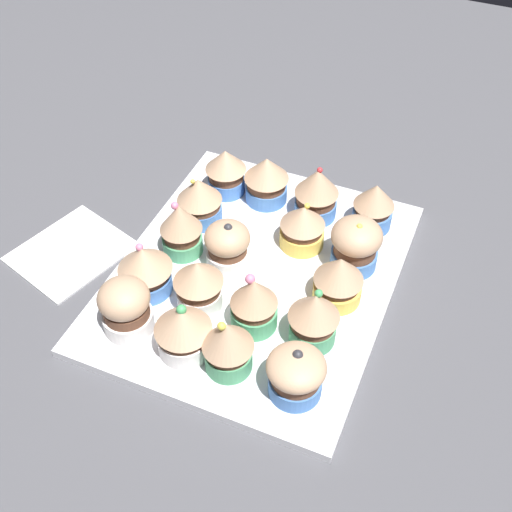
{
  "coord_description": "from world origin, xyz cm",
  "views": [
    {
      "loc": [
        -21.93,
        51.68,
        62.58
      ],
      "look_at": [
        0.0,
        0.0,
        4.2
      ],
      "focal_mm": 46.26,
      "sensor_mm": 36.0,
      "label": 1
    }
  ],
  "objects_px": {
    "cupcake_7": "(338,279)",
    "cupcake_15": "(228,345)",
    "cupcake_8": "(226,247)",
    "baking_tray": "(256,276)",
    "cupcake_4": "(356,244)",
    "cupcake_3": "(226,170)",
    "cupcake_10": "(314,317)",
    "cupcake_12": "(199,283)",
    "cupcake_16": "(183,330)",
    "cupcake_14": "(296,374)",
    "cupcake_5": "(303,226)",
    "cupcake_13": "(145,268)",
    "cupcake_17": "(125,307)",
    "cupcake_2": "(267,179)",
    "cupcake_9": "(181,228)",
    "cupcake_6": "(199,199)",
    "cupcake_11": "(254,303)",
    "cupcake_1": "(317,193)",
    "napkin": "(71,251)",
    "cupcake_0": "(374,206)"
  },
  "relations": [
    {
      "from": "cupcake_4",
      "to": "cupcake_8",
      "type": "bearing_deg",
      "value": 23.81
    },
    {
      "from": "cupcake_7",
      "to": "cupcake_8",
      "type": "xyz_separation_m",
      "value": [
        0.14,
        0.0,
        -0.0
      ]
    },
    {
      "from": "cupcake_7",
      "to": "cupcake_14",
      "type": "xyz_separation_m",
      "value": [
        0.0,
        0.14,
        -0.0
      ]
    },
    {
      "from": "cupcake_3",
      "to": "cupcake_0",
      "type": "bearing_deg",
      "value": -177.2
    },
    {
      "from": "cupcake_10",
      "to": "cupcake_14",
      "type": "distance_m",
      "value": 0.07
    },
    {
      "from": "cupcake_2",
      "to": "baking_tray",
      "type": "bearing_deg",
      "value": 107.12
    },
    {
      "from": "cupcake_7",
      "to": "cupcake_2",
      "type": "bearing_deg",
      "value": -42.69
    },
    {
      "from": "cupcake_5",
      "to": "cupcake_17",
      "type": "distance_m",
      "value": 0.25
    },
    {
      "from": "cupcake_17",
      "to": "napkin",
      "type": "relative_size",
      "value": 0.53
    },
    {
      "from": "cupcake_7",
      "to": "cupcake_9",
      "type": "distance_m",
      "value": 0.21
    },
    {
      "from": "cupcake_2",
      "to": "cupcake_4",
      "type": "distance_m",
      "value": 0.17
    },
    {
      "from": "cupcake_3",
      "to": "cupcake_10",
      "type": "xyz_separation_m",
      "value": [
        -0.2,
        0.2,
        0.0
      ]
    },
    {
      "from": "cupcake_4",
      "to": "cupcake_14",
      "type": "bearing_deg",
      "value": 89.38
    },
    {
      "from": "cupcake_0",
      "to": "cupcake_10",
      "type": "bearing_deg",
      "value": 87.47
    },
    {
      "from": "cupcake_7",
      "to": "cupcake_11",
      "type": "distance_m",
      "value": 0.11
    },
    {
      "from": "baking_tray",
      "to": "napkin",
      "type": "bearing_deg",
      "value": 12.21
    },
    {
      "from": "cupcake_17",
      "to": "napkin",
      "type": "distance_m",
      "value": 0.17
    },
    {
      "from": "baking_tray",
      "to": "cupcake_4",
      "type": "bearing_deg",
      "value": -150.57
    },
    {
      "from": "cupcake_4",
      "to": "cupcake_15",
      "type": "distance_m",
      "value": 0.22
    },
    {
      "from": "cupcake_7",
      "to": "cupcake_9",
      "type": "bearing_deg",
      "value": -0.17
    },
    {
      "from": "cupcake_8",
      "to": "cupcake_17",
      "type": "xyz_separation_m",
      "value": [
        0.06,
        0.13,
        0.0
      ]
    },
    {
      "from": "cupcake_7",
      "to": "cupcake_15",
      "type": "distance_m",
      "value": 0.16
    },
    {
      "from": "cupcake_3",
      "to": "cupcake_8",
      "type": "xyz_separation_m",
      "value": [
        -0.06,
        0.13,
        -0.0
      ]
    },
    {
      "from": "cupcake_12",
      "to": "cupcake_16",
      "type": "bearing_deg",
      "value": 101.79
    },
    {
      "from": "cupcake_14",
      "to": "cupcake_8",
      "type": "bearing_deg",
      "value": -43.93
    },
    {
      "from": "cupcake_13",
      "to": "napkin",
      "type": "bearing_deg",
      "value": -10.04
    },
    {
      "from": "cupcake_12",
      "to": "cupcake_13",
      "type": "relative_size",
      "value": 1.01
    },
    {
      "from": "cupcake_15",
      "to": "cupcake_11",
      "type": "bearing_deg",
      "value": -92.18
    },
    {
      "from": "cupcake_1",
      "to": "cupcake_2",
      "type": "bearing_deg",
      "value": -3.21
    },
    {
      "from": "cupcake_5",
      "to": "cupcake_10",
      "type": "xyz_separation_m",
      "value": [
        -0.06,
        0.14,
        0.01
      ]
    },
    {
      "from": "cupcake_5",
      "to": "cupcake_7",
      "type": "xyz_separation_m",
      "value": [
        -0.07,
        0.07,
        0.0
      ]
    },
    {
      "from": "baking_tray",
      "to": "cupcake_17",
      "type": "distance_m",
      "value": 0.18
    },
    {
      "from": "cupcake_5",
      "to": "cupcake_6",
      "type": "relative_size",
      "value": 0.93
    },
    {
      "from": "cupcake_15",
      "to": "cupcake_1",
      "type": "bearing_deg",
      "value": -91.08
    },
    {
      "from": "cupcake_0",
      "to": "cupcake_12",
      "type": "distance_m",
      "value": 0.26
    },
    {
      "from": "cupcake_4",
      "to": "cupcake_16",
      "type": "relative_size",
      "value": 1.03
    },
    {
      "from": "cupcake_1",
      "to": "napkin",
      "type": "xyz_separation_m",
      "value": [
        0.28,
        0.18,
        -0.05
      ]
    },
    {
      "from": "baking_tray",
      "to": "cupcake_0",
      "type": "relative_size",
      "value": 5.77
    },
    {
      "from": "cupcake_6",
      "to": "cupcake_13",
      "type": "distance_m",
      "value": 0.14
    },
    {
      "from": "cupcake_11",
      "to": "cupcake_12",
      "type": "height_order",
      "value": "cupcake_11"
    },
    {
      "from": "cupcake_3",
      "to": "cupcake_17",
      "type": "xyz_separation_m",
      "value": [
        0.0,
        0.27,
        -0.0
      ]
    },
    {
      "from": "cupcake_12",
      "to": "cupcake_15",
      "type": "xyz_separation_m",
      "value": [
        -0.07,
        0.07,
        0.0
      ]
    },
    {
      "from": "baking_tray",
      "to": "cupcake_10",
      "type": "xyz_separation_m",
      "value": [
        -0.1,
        0.07,
        0.05
      ]
    },
    {
      "from": "cupcake_5",
      "to": "cupcake_13",
      "type": "xyz_separation_m",
      "value": [
        0.15,
        0.15,
        0.0
      ]
    },
    {
      "from": "cupcake_7",
      "to": "cupcake_15",
      "type": "bearing_deg",
      "value": 60.55
    },
    {
      "from": "cupcake_7",
      "to": "cupcake_8",
      "type": "relative_size",
      "value": 0.98
    },
    {
      "from": "cupcake_6",
      "to": "cupcake_7",
      "type": "relative_size",
      "value": 1.04
    },
    {
      "from": "cupcake_3",
      "to": "cupcake_15",
      "type": "bearing_deg",
      "value": 115.25
    },
    {
      "from": "cupcake_13",
      "to": "napkin",
      "type": "distance_m",
      "value": 0.14
    },
    {
      "from": "cupcake_0",
      "to": "cupcake_13",
      "type": "relative_size",
      "value": 0.97
    }
  ]
}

